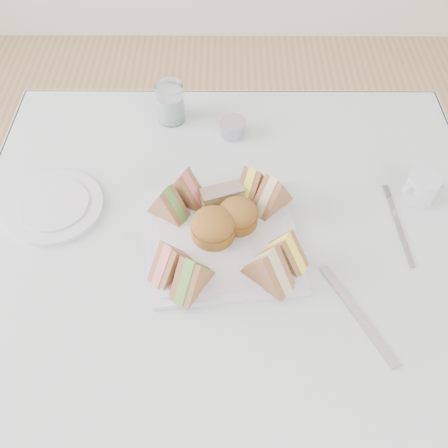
{
  "coord_description": "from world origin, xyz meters",
  "views": [
    {
      "loc": [
        -0.01,
        -0.52,
        1.51
      ],
      "look_at": [
        -0.01,
        0.05,
        0.8
      ],
      "focal_mm": 40.0,
      "sensor_mm": 36.0,
      "label": 1
    }
  ],
  "objects_px": {
    "serving_plate": "(224,238)",
    "water_glass": "(170,103)",
    "table": "(229,347)",
    "creamer_jug": "(422,187)"
  },
  "relations": [
    {
      "from": "serving_plate",
      "to": "creamer_jug",
      "type": "xyz_separation_m",
      "value": [
        0.4,
        0.11,
        0.02
      ]
    },
    {
      "from": "table",
      "to": "water_glass",
      "type": "relative_size",
      "value": 9.64
    },
    {
      "from": "table",
      "to": "water_glass",
      "type": "xyz_separation_m",
      "value": [
        -0.14,
        0.4,
        0.42
      ]
    },
    {
      "from": "table",
      "to": "serving_plate",
      "type": "distance_m",
      "value": 0.39
    },
    {
      "from": "serving_plate",
      "to": "water_glass",
      "type": "distance_m",
      "value": 0.38
    },
    {
      "from": "serving_plate",
      "to": "creamer_jug",
      "type": "bearing_deg",
      "value": 9.44
    },
    {
      "from": "table",
      "to": "water_glass",
      "type": "distance_m",
      "value": 0.6
    },
    {
      "from": "serving_plate",
      "to": "water_glass",
      "type": "relative_size",
      "value": 2.96
    },
    {
      "from": "table",
      "to": "serving_plate",
      "type": "bearing_deg",
      "value": 104.84
    },
    {
      "from": "table",
      "to": "creamer_jug",
      "type": "bearing_deg",
      "value": 22.79
    }
  ]
}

